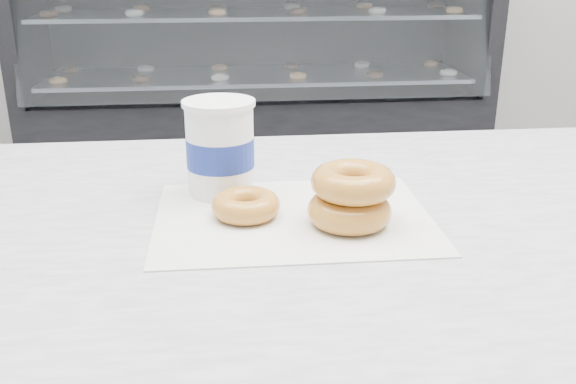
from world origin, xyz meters
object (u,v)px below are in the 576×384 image
coffee_cup (220,147)px  display_case (257,92)px  donut_single (246,205)px  donut_stack (351,196)px

coffee_cup → display_case: bearing=80.7°
display_case → donut_single: 2.75m
donut_stack → donut_single: bearing=164.1°
donut_stack → coffee_cup: 0.20m
display_case → donut_single: display_case is taller
coffee_cup → donut_single: bearing=-76.9°
display_case → donut_single: (-0.18, -2.71, 0.43)m
donut_stack → coffee_cup: size_ratio=0.96×
display_case → coffee_cup: display_case is taller
donut_stack → coffee_cup: (-0.15, 0.13, 0.03)m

